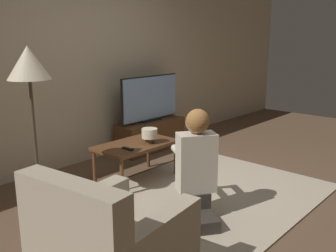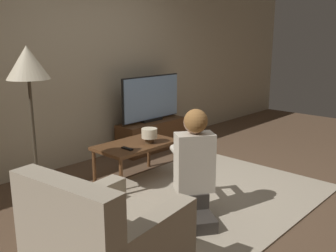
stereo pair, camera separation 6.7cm
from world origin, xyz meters
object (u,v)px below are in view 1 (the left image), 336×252
tv (150,98)px  coffee_table (136,147)px  armchair (112,250)px  person_kneeling (197,163)px  floor_lamp (29,73)px  table_lamp (150,134)px

tv → coffee_table: tv is taller
tv → armchair: size_ratio=1.14×
armchair → person_kneeling: size_ratio=0.94×
floor_lamp → person_kneeling: floor_lamp is taller
person_kneeling → floor_lamp: bearing=-17.5°
armchair → tv: bearing=-57.3°
floor_lamp → person_kneeling: bearing=-52.1°
floor_lamp → person_kneeling: (0.91, -1.17, -0.79)m
armchair → table_lamp: bearing=-59.8°
tv → coffee_table: bearing=-143.0°
person_kneeling → table_lamp: bearing=-76.9°
tv → table_lamp: bearing=-135.8°
floor_lamp → table_lamp: size_ratio=8.68×
table_lamp → floor_lamp: bearing=171.7°
coffee_table → person_kneeling: size_ratio=0.92×
table_lamp → tv: bearing=44.2°
armchair → table_lamp: size_ratio=5.30×
tv → person_kneeling: 2.23m
armchair → coffee_table: bearing=-55.3°
table_lamp → coffee_table: bearing=138.3°
tv → coffee_table: 1.29m
coffee_table → person_kneeling: bearing=-104.0°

